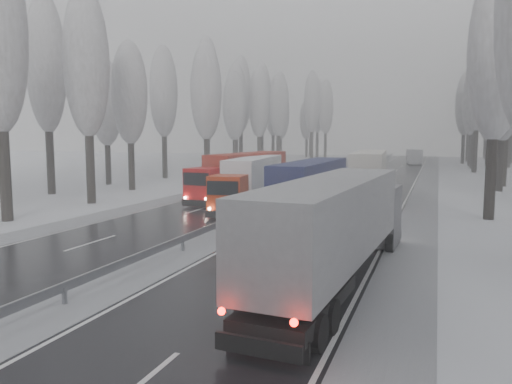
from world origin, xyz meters
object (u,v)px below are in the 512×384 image
Objects in this scene: truck_red_red at (243,172)px; truck_red_white at (251,177)px; truck_blue_box at (315,183)px; box_truck_distant at (414,157)px; truck_grey_tarp at (340,221)px; truck_cream_box at (370,170)px.

truck_red_white is at bearing -55.77° from truck_red_red.
truck_blue_box is 1.83× the size of box_truck_distant.
truck_red_white is at bearing 122.93° from truck_grey_tarp.
truck_cream_box is at bearing 41.84° from truck_red_white.
box_truck_distant is (3.59, 65.57, -0.71)m from truck_blue_box.
truck_red_red is (-12.95, 23.04, -0.03)m from truck_grey_tarp.
truck_red_red reaches higher than truck_red_white.
truck_grey_tarp is at bearing -67.68° from truck_red_white.
truck_cream_box reaches higher than truck_blue_box.
truck_blue_box is 11.50m from truck_red_red.
truck_red_red is (-2.39, 4.23, 0.12)m from truck_red_white.
truck_red_white is (-10.56, 18.81, -0.15)m from truck_grey_tarp.
truck_cream_box is at bearing 30.51° from truck_red_red.
truck_red_white is at bearing -105.95° from box_truck_distant.
truck_grey_tarp is at bearing -55.85° from truck_red_red.
truck_grey_tarp is at bearing -96.46° from box_truck_distant.
truck_red_red reaches higher than box_truck_distant.
truck_red_red is at bearing 112.43° from truck_red_white.
box_truck_distant is at bearing 83.04° from truck_red_red.
box_truck_distant is 0.53× the size of truck_red_red.
truck_grey_tarp reaches higher than truck_blue_box.
truck_cream_box is (2.08, 12.88, 0.16)m from truck_blue_box.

